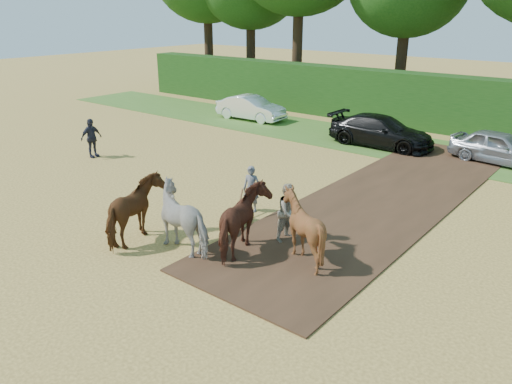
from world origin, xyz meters
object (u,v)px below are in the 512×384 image
(spectator_far, at_px, (91,138))
(parked_cars, at_px, (499,148))
(plough_team, at_px, (217,219))
(spectator_near, at_px, (289,212))

(spectator_far, xyz_separation_m, parked_cars, (14.58, 10.37, -0.17))
(plough_team, relative_size, parked_cars, 0.20)
(spectator_far, relative_size, plough_team, 0.28)
(spectator_far, height_order, plough_team, plough_team)
(spectator_far, distance_m, parked_cars, 17.89)
(parked_cars, bearing_deg, spectator_near, -102.93)
(spectator_near, xyz_separation_m, spectator_far, (-11.87, 1.44, 0.02))
(spectator_far, bearing_deg, spectator_near, -96.36)
(spectator_near, distance_m, parked_cars, 12.11)
(plough_team, distance_m, parked_cars, 14.11)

